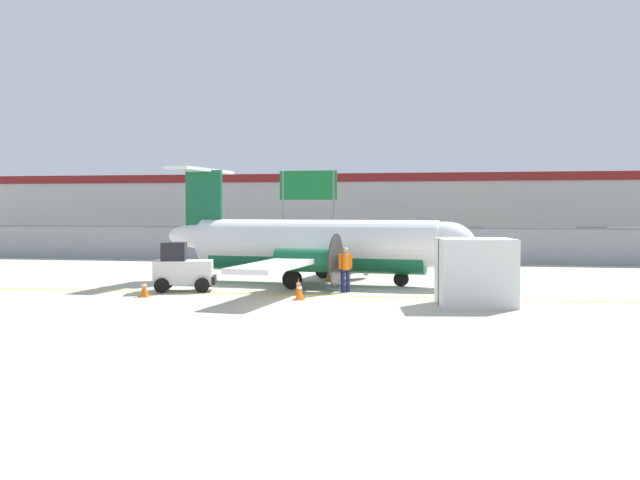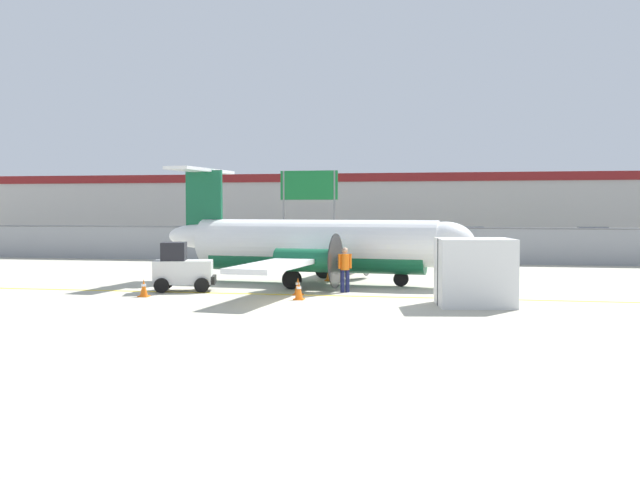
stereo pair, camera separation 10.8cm
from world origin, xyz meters
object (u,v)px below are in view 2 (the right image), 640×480
at_px(parked_car_5, 531,240).
at_px(highway_sign, 309,193).
at_px(ground_crew_worker, 345,267).
at_px(traffic_cone_near_left, 329,274).
at_px(traffic_cone_far_right, 299,291).
at_px(cargo_container, 475,272).
at_px(parked_car_1, 284,236).
at_px(commuter_airplane, 321,246).
at_px(traffic_cone_near_right, 144,288).
at_px(baggage_tug, 182,269).
at_px(parked_car_6, 591,237).
at_px(parked_car_4, 471,237).
at_px(traffic_cone_far_left, 298,287).
at_px(parked_car_0, 225,237).
at_px(parked_car_3, 395,239).
at_px(parked_car_2, 320,238).

bearing_deg(parked_car_5, highway_sign, -144.77).
relative_size(ground_crew_worker, traffic_cone_near_left, 2.66).
distance_m(ground_crew_worker, traffic_cone_far_right, 2.82).
relative_size(cargo_container, highway_sign, 0.49).
height_order(parked_car_1, parked_car_5, same).
height_order(commuter_airplane, cargo_container, commuter_airplane).
bearing_deg(traffic_cone_near_right, baggage_tug, 70.49).
bearing_deg(parked_car_1, ground_crew_worker, -75.81).
bearing_deg(parked_car_1, parked_car_6, 2.01).
xyz_separation_m(cargo_container, highway_sign, (-9.42, 19.56, 3.04)).
distance_m(cargo_container, parked_car_1, 36.35).
bearing_deg(traffic_cone_near_right, parked_car_4, 70.06).
distance_m(baggage_tug, traffic_cone_near_left, 6.85).
height_order(commuter_airplane, traffic_cone_far_left, commuter_airplane).
relative_size(traffic_cone_near_left, highway_sign, 0.12).
bearing_deg(baggage_tug, parked_car_5, 45.46).
height_order(parked_car_0, parked_car_3, same).
height_order(parked_car_1, parked_car_2, same).
relative_size(baggage_tug, traffic_cone_far_left, 3.96).
relative_size(parked_car_1, parked_car_5, 1.02).
bearing_deg(highway_sign, parked_car_0, 129.32).
distance_m(commuter_airplane, parked_car_1, 28.91).
xyz_separation_m(traffic_cone_near_left, parked_car_6, (16.19, 28.76, 0.58)).
distance_m(commuter_airplane, cargo_container, 8.39).
distance_m(cargo_container, traffic_cone_near_left, 9.18).
relative_size(ground_crew_worker, parked_car_4, 0.40).
bearing_deg(parked_car_5, parked_car_3, -179.00).
bearing_deg(traffic_cone_near_left, traffic_cone_far_right, -89.65).
xyz_separation_m(parked_car_6, highway_sign, (-19.61, -16.09, 3.24)).
relative_size(traffic_cone_near_right, parked_car_1, 0.15).
height_order(ground_crew_worker, parked_car_2, same).
bearing_deg(parked_car_5, commuter_airplane, -115.37).
bearing_deg(ground_crew_worker, commuter_airplane, -0.10).
distance_m(commuter_airplane, traffic_cone_far_left, 4.18).
height_order(baggage_tug, highway_sign, highway_sign).
distance_m(baggage_tug, parked_car_4, 34.45).
bearing_deg(cargo_container, parked_car_2, 100.59).
bearing_deg(cargo_container, traffic_cone_near_right, 169.87).
bearing_deg(parked_car_3, ground_crew_worker, 84.72).
xyz_separation_m(cargo_container, traffic_cone_far_right, (-5.97, 0.42, -0.79)).
bearing_deg(parked_car_0, traffic_cone_far_right, 107.43).
height_order(commuter_airplane, traffic_cone_near_left, commuter_airplane).
xyz_separation_m(ground_crew_worker, traffic_cone_near_right, (-6.93, -2.63, -0.64)).
xyz_separation_m(traffic_cone_near_left, highway_sign, (-3.41, 12.66, 3.83)).
relative_size(ground_crew_worker, traffic_cone_near_right, 2.66).
height_order(baggage_tug, ground_crew_worker, baggage_tug).
xyz_separation_m(parked_car_4, highway_sign, (-10.23, -14.99, 3.24)).
xyz_separation_m(commuter_airplane, parked_car_4, (6.95, 28.86, -0.71)).
bearing_deg(parked_car_5, traffic_cone_near_left, -116.21).
bearing_deg(ground_crew_worker, parked_car_2, -14.53).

